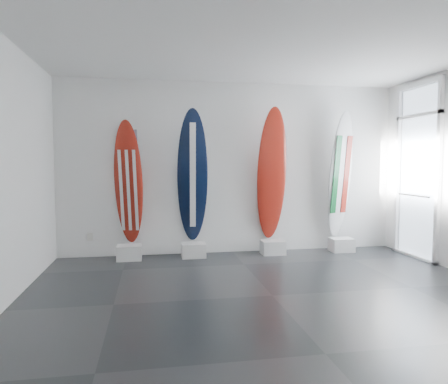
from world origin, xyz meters
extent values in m
plane|color=black|center=(0.00, 0.00, 0.00)|extent=(6.00, 6.00, 0.00)
plane|color=white|center=(0.00, 0.00, 3.00)|extent=(6.00, 6.00, 0.00)
plane|color=white|center=(0.00, 2.50, 1.50)|extent=(6.00, 0.00, 6.00)
plane|color=white|center=(0.00, -2.50, 1.50)|extent=(6.00, 0.00, 6.00)
cube|color=silver|center=(-1.79, 2.18, 0.12)|extent=(0.40, 0.30, 0.24)
ellipsoid|color=maroon|center=(-1.79, 2.28, 1.26)|extent=(0.53, 0.49, 2.06)
cube|color=silver|center=(-0.73, 2.18, 0.12)|extent=(0.40, 0.30, 0.24)
ellipsoid|color=black|center=(-0.73, 2.28, 1.36)|extent=(0.55, 0.51, 2.26)
cube|color=silver|center=(0.66, 2.18, 0.12)|extent=(0.40, 0.30, 0.24)
ellipsoid|color=maroon|center=(0.66, 2.28, 1.40)|extent=(0.53, 0.40, 2.32)
cube|color=silver|center=(1.94, 2.18, 0.12)|extent=(0.40, 0.30, 0.24)
ellipsoid|color=silver|center=(1.94, 2.28, 1.38)|extent=(0.59, 0.47, 2.28)
cube|color=silver|center=(-2.45, 2.48, 0.35)|extent=(0.09, 0.02, 0.13)
camera|label=1|loc=(-1.41, -4.67, 1.59)|focal=32.99mm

